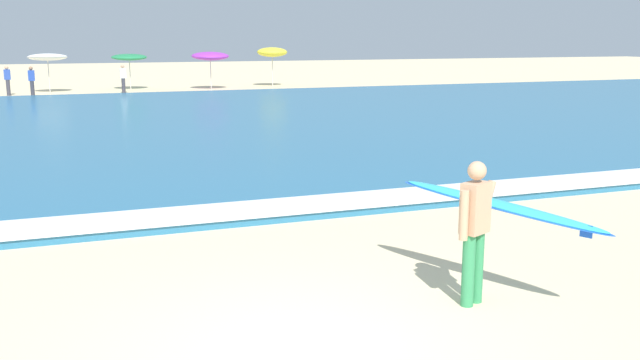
{
  "coord_description": "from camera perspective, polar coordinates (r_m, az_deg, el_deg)",
  "views": [
    {
      "loc": [
        -2.13,
        -6.34,
        3.14
      ],
      "look_at": [
        1.33,
        2.99,
        1.1
      ],
      "focal_mm": 39.58,
      "sensor_mm": 36.0,
      "label": 1
    }
  ],
  "objects": [
    {
      "name": "ground_plane",
      "position": [
        7.39,
        -1.64,
        -13.58
      ],
      "size": [
        160.0,
        160.0,
        0.0
      ],
      "primitive_type": "plane",
      "color": "beige"
    },
    {
      "name": "sea",
      "position": [
        25.4,
        -15.44,
        4.24
      ],
      "size": [
        120.0,
        28.0,
        0.14
      ],
      "primitive_type": "cube",
      "color": "teal",
      "rests_on": "ground"
    },
    {
      "name": "surf_foam",
      "position": [
        12.28,
        -9.75,
        -2.69
      ],
      "size": [
        120.0,
        1.28,
        0.01
      ],
      "primitive_type": "cube",
      "color": "white",
      "rests_on": "sea"
    },
    {
      "name": "surfer_with_board",
      "position": [
        8.64,
        13.37,
        -2.82
      ],
      "size": [
        1.49,
        2.75,
        1.73
      ],
      "color": "#338E56",
      "rests_on": "ground"
    },
    {
      "name": "beach_umbrella_2",
      "position": [
        42.52,
        -21.17,
        9.25
      ],
      "size": [
        2.11,
        2.13,
        2.23
      ],
      "color": "beige",
      "rests_on": "ground"
    },
    {
      "name": "beach_umbrella_3",
      "position": [
        43.5,
        -15.17,
        9.56
      ],
      "size": [
        2.05,
        2.07,
        2.12
      ],
      "color": "beige",
      "rests_on": "ground"
    },
    {
      "name": "beach_umbrella_4",
      "position": [
        42.82,
        -8.86,
        9.87
      ],
      "size": [
        2.2,
        2.23,
        2.25
      ],
      "color": "beige",
      "rests_on": "ground"
    },
    {
      "name": "beach_umbrella_5",
      "position": [
        45.01,
        -3.89,
        10.27
      ],
      "size": [
        1.89,
        1.9,
        2.44
      ],
      "color": "beige",
      "rests_on": "ground"
    },
    {
      "name": "beachgoer_near_row_left",
      "position": [
        40.65,
        -15.63,
        7.94
      ],
      "size": [
        0.32,
        0.2,
        1.58
      ],
      "color": "#383842",
      "rests_on": "ground"
    },
    {
      "name": "beachgoer_near_row_mid",
      "position": [
        41.29,
        -23.94,
        7.43
      ],
      "size": [
        0.32,
        0.2,
        1.58
      ],
      "color": "#383842",
      "rests_on": "ground"
    },
    {
      "name": "beachgoer_near_row_right",
      "position": [
        39.78,
        -22.27,
        7.44
      ],
      "size": [
        0.32,
        0.2,
        1.58
      ],
      "color": "#383842",
      "rests_on": "ground"
    }
  ]
}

